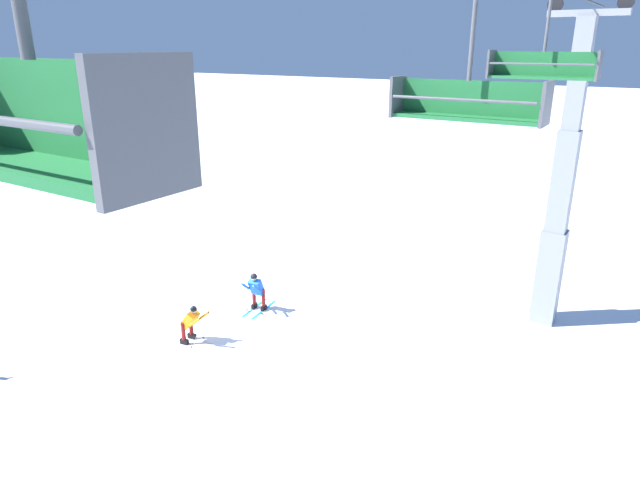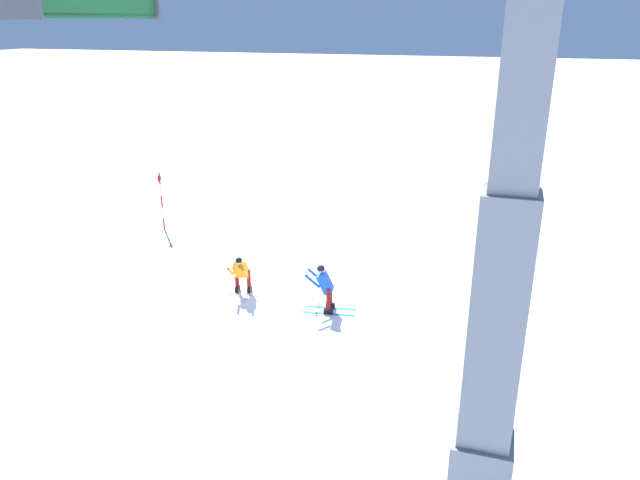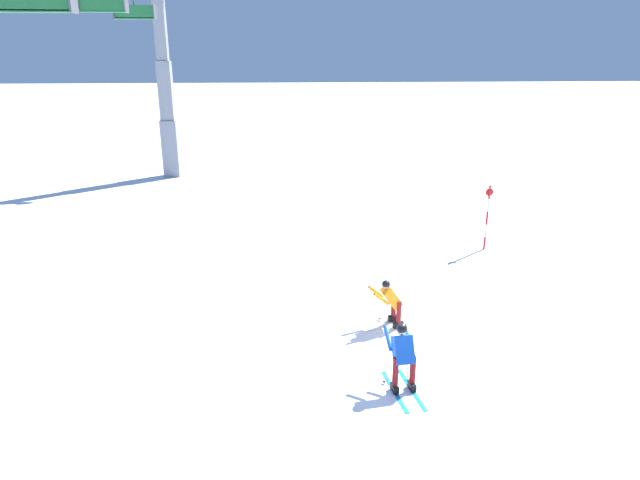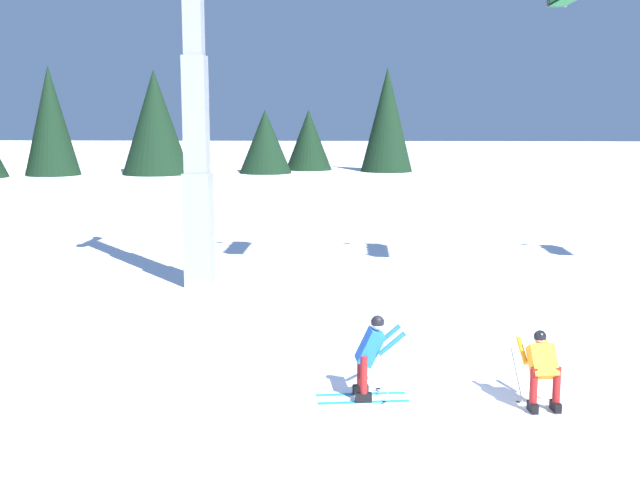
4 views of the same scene
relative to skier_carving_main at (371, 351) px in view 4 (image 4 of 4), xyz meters
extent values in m
plane|color=white|center=(0.86, -0.32, -0.86)|extent=(260.00, 260.00, 0.00)
cube|color=#198CCC|center=(-0.17, 0.18, -0.85)|extent=(1.60, 0.30, 0.01)
cube|color=black|center=(-0.17, 0.18, -0.76)|extent=(0.29, 0.15, 0.16)
cylinder|color=maroon|center=(-0.17, 0.18, -0.35)|extent=(0.13, 0.13, 0.66)
cube|color=#198CCC|center=(-0.11, -0.21, -0.85)|extent=(1.60, 0.30, 0.01)
cube|color=black|center=(-0.11, -0.21, -0.76)|extent=(0.29, 0.15, 0.16)
cylinder|color=maroon|center=(-0.11, -0.21, -0.35)|extent=(0.13, 0.13, 0.66)
cube|color=blue|center=(-0.01, 0.00, 0.08)|extent=(0.55, 0.48, 0.66)
sphere|color=beige|center=(0.12, 0.02, 0.48)|extent=(0.22, 0.22, 0.22)
sphere|color=black|center=(0.12, 0.02, 0.52)|extent=(0.24, 0.24, 0.24)
cylinder|color=blue|center=(0.30, 0.27, 0.20)|extent=(0.50, 0.15, 0.43)
cylinder|color=gray|center=(0.33, 0.32, -0.41)|extent=(0.45, 0.20, 1.14)
cylinder|color=black|center=(0.15, 0.35, -0.81)|extent=(0.07, 0.07, 0.01)
cylinder|color=blue|center=(0.36, -0.18, 0.20)|extent=(0.50, 0.15, 0.43)
cylinder|color=gray|center=(0.41, -0.22, -0.41)|extent=(0.47, 0.07, 1.14)
cylinder|color=black|center=(0.24, -0.29, -0.81)|extent=(0.07, 0.07, 0.01)
cube|color=gray|center=(-4.81, 8.80, 0.78)|extent=(0.77, 0.77, 3.27)
cube|color=gray|center=(-4.81, 8.80, 4.05)|extent=(0.64, 0.64, 3.27)
cube|color=#1E6633|center=(5.36, 8.80, 7.11)|extent=(0.45, 2.30, 0.06)
cube|color=white|center=(2.71, -0.52, -0.85)|extent=(0.32, 1.56, 0.01)
cube|color=black|center=(2.71, -0.52, -0.76)|extent=(0.15, 0.29, 0.16)
cylinder|color=maroon|center=(2.71, -0.52, -0.38)|extent=(0.13, 0.13, 0.60)
cube|color=white|center=(3.10, -0.47, -0.85)|extent=(0.32, 1.56, 0.01)
cube|color=black|center=(3.10, -0.47, -0.76)|extent=(0.15, 0.29, 0.16)
cylinder|color=maroon|center=(3.10, -0.47, -0.38)|extent=(0.13, 0.13, 0.60)
cube|color=orange|center=(2.88, -0.34, -0.03)|extent=(0.49, 0.59, 0.60)
sphere|color=tan|center=(2.86, -0.18, 0.32)|extent=(0.20, 0.20, 0.20)
sphere|color=black|center=(2.86, -0.18, 0.36)|extent=(0.22, 0.22, 0.22)
cylinder|color=orange|center=(2.60, -0.02, 0.06)|extent=(0.15, 0.46, 0.40)
cylinder|color=gray|center=(2.55, -0.01, -0.47)|extent=(0.21, 0.46, 1.02)
cylinder|color=black|center=(2.53, -0.19, -0.81)|extent=(0.07, 0.07, 0.01)
cylinder|color=orange|center=(3.06, 0.05, 0.06)|extent=(0.15, 0.46, 0.40)
cylinder|color=gray|center=(3.10, 0.07, -0.47)|extent=(0.07, 0.49, 1.02)
cylinder|color=black|center=(3.17, -0.09, -0.81)|extent=(0.07, 0.07, 0.01)
cone|color=black|center=(2.28, 54.21, 3.58)|extent=(4.47, 4.47, 8.88)
cone|color=black|center=(-4.59, 55.78, 1.81)|extent=(4.14, 4.14, 5.32)
cone|color=black|center=(-8.00, 51.77, 1.80)|extent=(4.42, 4.42, 5.32)
cone|color=black|center=(-16.89, 50.15, 3.42)|extent=(5.57, 5.57, 8.54)
cone|color=black|center=(-25.06, 48.76, 3.55)|extent=(4.40, 4.40, 8.82)
camera|label=1|loc=(13.81, 11.57, 8.18)|focal=31.00mm
camera|label=2|loc=(-4.68, 15.41, 7.46)|focal=33.37mm
camera|label=3|loc=(-10.21, 2.60, 6.11)|focal=30.82mm
camera|label=4|loc=(-0.26, -12.90, 4.08)|focal=43.15mm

